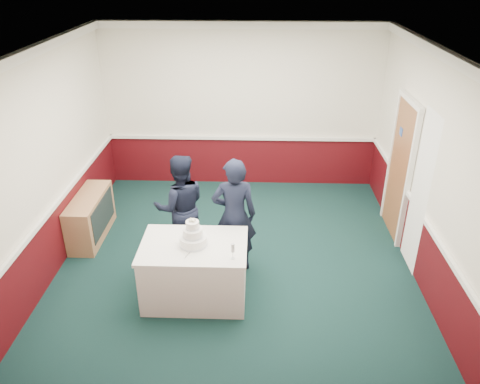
{
  "coord_description": "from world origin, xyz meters",
  "views": [
    {
      "loc": [
        0.26,
        -5.76,
        3.99
      ],
      "look_at": [
        0.06,
        -0.1,
        1.1
      ],
      "focal_mm": 35.0,
      "sensor_mm": 36.0,
      "label": 1
    }
  ],
  "objects_px": {
    "person_man": "(181,207)",
    "person_woman": "(234,216)",
    "wedding_cake": "(193,237)",
    "cake_table": "(195,270)",
    "cake_knife": "(189,254)",
    "sideboard": "(91,217)",
    "champagne_flute": "(233,249)"
  },
  "relations": [
    {
      "from": "person_man",
      "to": "person_woman",
      "type": "relative_size",
      "value": 0.95
    },
    {
      "from": "wedding_cake",
      "to": "person_woman",
      "type": "xyz_separation_m",
      "value": [
        0.47,
        0.66,
        -0.07
      ]
    },
    {
      "from": "cake_table",
      "to": "wedding_cake",
      "type": "xyz_separation_m",
      "value": [
        -0.0,
        0.0,
        0.5
      ]
    },
    {
      "from": "cake_knife",
      "to": "sideboard",
      "type": "bearing_deg",
      "value": 158.83
    },
    {
      "from": "wedding_cake",
      "to": "cake_knife",
      "type": "relative_size",
      "value": 1.65
    },
    {
      "from": "person_man",
      "to": "person_woman",
      "type": "bearing_deg",
      "value": 144.27
    },
    {
      "from": "champagne_flute",
      "to": "person_woman",
      "type": "height_order",
      "value": "person_woman"
    },
    {
      "from": "wedding_cake",
      "to": "sideboard",
      "type": "bearing_deg",
      "value": 142.49
    },
    {
      "from": "cake_knife",
      "to": "champagne_flute",
      "type": "distance_m",
      "value": 0.55
    },
    {
      "from": "champagne_flute",
      "to": "person_woman",
      "type": "xyz_separation_m",
      "value": [
        -0.03,
        0.94,
        -0.1
      ]
    },
    {
      "from": "sideboard",
      "to": "wedding_cake",
      "type": "height_order",
      "value": "wedding_cake"
    },
    {
      "from": "wedding_cake",
      "to": "cake_knife",
      "type": "xyz_separation_m",
      "value": [
        -0.03,
        -0.2,
        -0.11
      ]
    },
    {
      "from": "cake_knife",
      "to": "champagne_flute",
      "type": "height_order",
      "value": "champagne_flute"
    },
    {
      "from": "person_woman",
      "to": "cake_table",
      "type": "bearing_deg",
      "value": 49.01
    },
    {
      "from": "champagne_flute",
      "to": "cake_knife",
      "type": "bearing_deg",
      "value": 171.42
    },
    {
      "from": "sideboard",
      "to": "champagne_flute",
      "type": "xyz_separation_m",
      "value": [
        2.29,
        -1.66,
        0.58
      ]
    },
    {
      "from": "cake_knife",
      "to": "person_woman",
      "type": "distance_m",
      "value": 0.99
    },
    {
      "from": "wedding_cake",
      "to": "champagne_flute",
      "type": "bearing_deg",
      "value": -29.25
    },
    {
      "from": "sideboard",
      "to": "cake_table",
      "type": "height_order",
      "value": "cake_table"
    },
    {
      "from": "person_man",
      "to": "cake_knife",
      "type": "bearing_deg",
      "value": 88.69
    },
    {
      "from": "wedding_cake",
      "to": "cake_table",
      "type": "bearing_deg",
      "value": -90.0
    },
    {
      "from": "champagne_flute",
      "to": "wedding_cake",
      "type": "bearing_deg",
      "value": 150.75
    },
    {
      "from": "wedding_cake",
      "to": "champagne_flute",
      "type": "height_order",
      "value": "wedding_cake"
    },
    {
      "from": "cake_knife",
      "to": "person_woman",
      "type": "xyz_separation_m",
      "value": [
        0.5,
        0.86,
        0.04
      ]
    },
    {
      "from": "sideboard",
      "to": "cake_table",
      "type": "relative_size",
      "value": 0.91
    },
    {
      "from": "champagne_flute",
      "to": "person_man",
      "type": "bearing_deg",
      "value": 123.03
    },
    {
      "from": "person_man",
      "to": "person_woman",
      "type": "xyz_separation_m",
      "value": [
        0.78,
        -0.3,
        0.05
      ]
    },
    {
      "from": "cake_knife",
      "to": "person_man",
      "type": "height_order",
      "value": "person_man"
    },
    {
      "from": "cake_table",
      "to": "wedding_cake",
      "type": "height_order",
      "value": "wedding_cake"
    },
    {
      "from": "cake_table",
      "to": "person_man",
      "type": "bearing_deg",
      "value": 107.62
    },
    {
      "from": "sideboard",
      "to": "wedding_cake",
      "type": "relative_size",
      "value": 3.3
    },
    {
      "from": "cake_table",
      "to": "cake_knife",
      "type": "distance_m",
      "value": 0.44
    }
  ]
}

